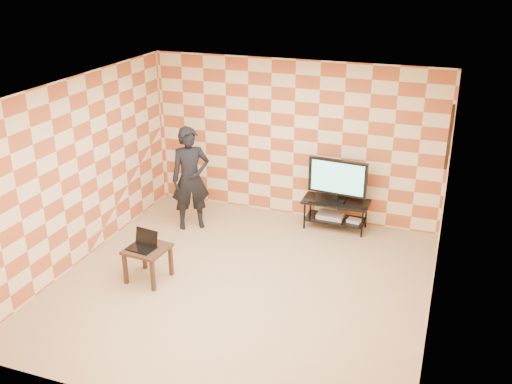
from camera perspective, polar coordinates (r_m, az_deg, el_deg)
floor at (r=8.04m, az=-1.46°, el=-9.15°), size 5.00×5.00×0.00m
wall_back at (r=9.65m, az=3.81°, el=5.21°), size 5.00×0.02×2.70m
wall_front at (r=5.43m, az=-11.24°, el=-10.00°), size 5.00×0.02×2.70m
wall_left at (r=8.58m, az=-17.34°, el=1.94°), size 0.02×5.00×2.70m
wall_right at (r=6.99m, az=17.97°, el=-2.94°), size 0.02×5.00×2.70m
ceiling at (r=7.00m, az=-1.68°, el=9.97°), size 5.00×5.00×0.02m
wall_art at (r=8.24m, az=18.82°, el=5.31°), size 0.04×0.72×0.72m
tv_stand at (r=9.51m, az=7.98°, el=-1.58°), size 1.09×0.49×0.50m
tv at (r=9.31m, az=8.15°, el=1.36°), size 0.98×0.21×0.71m
dvd_player at (r=9.61m, az=7.47°, el=-2.33°), size 0.44×0.32×0.07m
game_console at (r=9.51m, az=9.78°, el=-2.84°), size 0.24×0.19×0.05m
side_table at (r=8.08m, az=-10.80°, el=-6.04°), size 0.58×0.58×0.50m
laptop at (r=8.03m, az=-11.20°, el=-5.14°), size 0.40×0.33×0.24m
person at (r=9.34m, az=-6.56°, el=1.34°), size 0.75×0.69×1.73m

